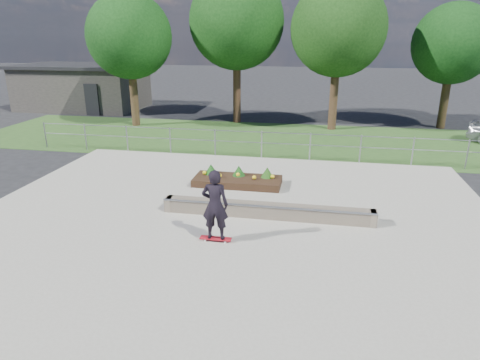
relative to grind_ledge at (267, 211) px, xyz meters
name	(u,v)px	position (x,y,z in m)	size (l,w,h in m)	color
ground	(222,238)	(-1.00, -1.41, -0.26)	(120.00, 120.00, 0.00)	black
grass_verge	(271,139)	(-1.00, 9.59, -0.25)	(30.00, 8.00, 0.02)	#28481D
concrete_slab	(222,237)	(-1.00, -1.41, -0.23)	(15.00, 15.00, 0.06)	gray
fence	(262,141)	(-1.00, 6.09, 0.51)	(20.06, 0.06, 1.20)	gray
building	(83,86)	(-14.99, 16.59, 1.25)	(8.40, 5.40, 3.00)	#302E2B
tree_far_left	(129,36)	(-9.00, 11.59, 4.59)	(4.55, 4.55, 7.15)	#342315
tree_mid_left	(237,22)	(-3.50, 13.59, 5.34)	(5.25, 5.25, 8.25)	#372016
tree_mid_right	(338,29)	(2.00, 12.59, 4.97)	(4.90, 4.90, 7.70)	#362215
tree_far_right	(453,44)	(8.00, 14.09, 4.21)	(4.20, 4.20, 6.60)	#2F2213
grind_ledge	(267,211)	(0.00, 0.00, 0.00)	(6.00, 0.44, 0.43)	brown
planter_bed	(238,179)	(-1.35, 2.61, -0.02)	(3.00, 1.20, 0.61)	black
skateboarder	(215,205)	(-1.09, -1.70, 0.77)	(0.80, 0.46, 1.88)	white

